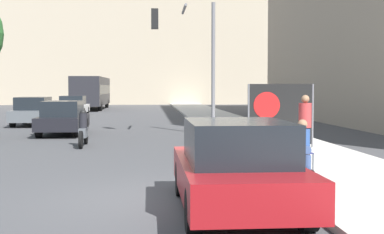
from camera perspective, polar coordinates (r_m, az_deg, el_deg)
ground_plane at (r=9.77m, az=-1.91°, el=-8.83°), size 160.00×160.00×0.00m
sidewalk_curb at (r=25.01m, az=5.45°, el=-1.37°), size 3.63×90.00×0.14m
building_backdrop_far at (r=71.14m, az=-5.94°, el=11.08°), size 52.00×12.00×23.78m
seated_protester at (r=12.22m, az=11.69°, el=-2.86°), size 0.95×0.77×1.17m
jogger_on_sidewalk at (r=14.60m, az=11.96°, el=-0.95°), size 0.34×0.34×1.69m
protest_banner at (r=17.04m, az=9.38°, el=0.31°), size 2.12×0.06×2.01m
traffic_light_pole at (r=22.82m, az=-0.10°, el=7.69°), size 2.71×2.48×5.50m
parked_car_curbside at (r=8.76m, az=4.74°, el=-5.30°), size 1.83×4.28×1.49m
car_on_road_nearest at (r=23.65m, az=-13.58°, el=-0.10°), size 1.79×4.20×1.47m
car_on_road_midblock at (r=29.95m, az=-16.52°, el=0.57°), size 1.83×4.32×1.53m
car_on_road_distant at (r=39.30m, az=-12.55°, el=1.16°), size 1.88×4.17×1.46m
city_bus_on_road at (r=51.43m, az=-10.66°, el=2.76°), size 2.58×12.07×3.01m
motorcycle_on_road at (r=18.81m, az=-11.51°, el=-1.43°), size 0.28×2.06×1.29m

